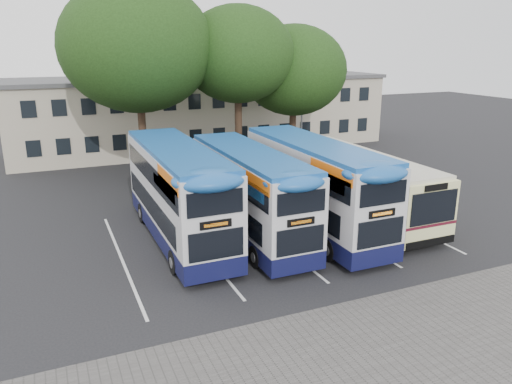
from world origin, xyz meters
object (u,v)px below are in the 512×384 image
object	(u,v)px
tree_left	(137,47)
bus_single	(358,181)
tree_right	(294,70)
bus_dd_mid	(249,190)
lamp_post	(302,94)
tree_mid	(238,55)
bus_dd_left	(178,190)
bus_dd_right	(313,183)

from	to	relation	value
tree_left	bus_single	bearing A→B (deg)	-51.72
tree_right	bus_dd_mid	size ratio (longest dim) A/B	1.02
lamp_post	tree_right	xyz separation A→B (m)	(-1.77, -1.83, 1.91)
lamp_post	tree_right	world-z (taller)	tree_right
bus_dd_mid	tree_mid	bearing A→B (deg)	70.92
bus_dd_left	tree_mid	bearing A→B (deg)	56.28
bus_dd_right	lamp_post	bearing A→B (deg)	63.64
tree_left	bus_dd_left	world-z (taller)	tree_left
tree_mid	bus_dd_left	distance (m)	14.24
bus_single	tree_left	bearing A→B (deg)	128.28
tree_right	bus_dd_right	world-z (taller)	tree_right
bus_dd_left	bus_dd_right	size ratio (longest dim) A/B	1.01
lamp_post	bus_dd_right	size ratio (longest dim) A/B	0.85
tree_left	bus_dd_mid	size ratio (longest dim) A/B	1.27
tree_left	bus_dd_left	xyz separation A→B (m)	(-0.62, -11.26, -6.25)
tree_left	bus_dd_right	size ratio (longest dim) A/B	1.21
tree_mid	tree_right	bearing A→B (deg)	12.63
lamp_post	tree_right	bearing A→B (deg)	-133.97
bus_single	tree_mid	bearing A→B (deg)	102.56
tree_right	bus_single	world-z (taller)	tree_right
lamp_post	bus_dd_mid	bearing A→B (deg)	-126.00
bus_dd_right	bus_single	world-z (taller)	bus_dd_right
lamp_post	tree_left	world-z (taller)	tree_left
lamp_post	bus_dd_right	xyz separation A→B (m)	(-7.50, -15.15, -2.64)
tree_left	bus_single	distance (m)	16.18
bus_dd_right	bus_dd_left	bearing A→B (deg)	167.60
bus_single	tree_right	bearing A→B (deg)	79.01
tree_right	lamp_post	bearing A→B (deg)	46.03
tree_mid	bus_dd_mid	world-z (taller)	tree_mid
tree_left	bus_dd_right	distance (m)	15.23
tree_mid	bus_dd_left	xyz separation A→B (m)	(-7.24, -10.84, -5.73)
tree_left	tree_right	xyz separation A→B (m)	(11.45, 0.66, -1.71)
tree_mid	bus_dd_right	size ratio (longest dim) A/B	1.08
tree_left	lamp_post	bearing A→B (deg)	10.68
bus_dd_left	lamp_post	bearing A→B (deg)	44.83
bus_dd_left	bus_dd_right	distance (m)	6.49
lamp_post	bus_dd_left	size ratio (longest dim) A/B	0.85
bus_dd_right	tree_left	bearing A→B (deg)	114.31
tree_mid	bus_dd_left	world-z (taller)	tree_mid
bus_dd_mid	bus_dd_right	xyz separation A→B (m)	(3.18, -0.44, 0.12)
tree_left	bus_dd_right	bearing A→B (deg)	-65.69
tree_mid	bus_dd_right	distance (m)	13.54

